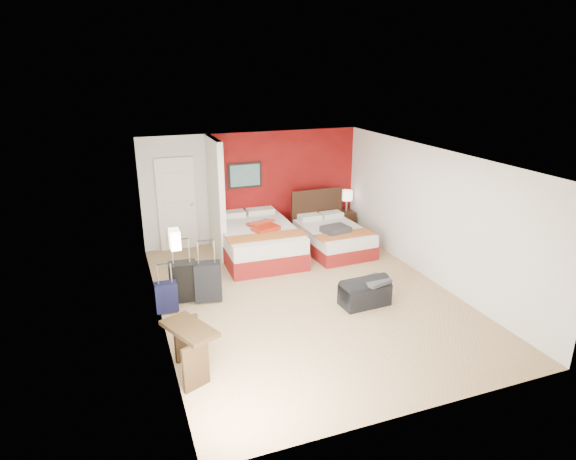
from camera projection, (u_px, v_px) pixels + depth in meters
name	position (u px, v px, depth m)	size (l,w,h in m)	color
ground	(307.00, 296.00, 8.60)	(6.50, 6.50, 0.00)	tan
room_walls	(209.00, 215.00, 8.99)	(5.02, 6.52, 2.50)	silver
red_accent_panel	(284.00, 184.00, 11.31)	(3.50, 0.04, 2.50)	maroon
partition_wall	(216.00, 198.00, 10.18)	(0.12, 1.20, 2.50)	silver
entry_door	(177.00, 204.00, 10.53)	(0.82, 0.06, 2.05)	silver
bed_left	(258.00, 242.00, 10.30)	(1.56, 2.23, 0.67)	silver
bed_right	(333.00, 239.00, 10.66)	(1.24, 1.77, 0.53)	silver
red_suitcase_open	(263.00, 226.00, 10.12)	(0.52, 0.72, 0.09)	#A3230D
jacket_bundle	(336.00, 229.00, 10.25)	(0.54, 0.43, 0.13)	#343438
nightstand	(346.00, 222.00, 11.84)	(0.38, 0.38, 0.53)	#331E11
table_lamp	(346.00, 201.00, 11.67)	(0.29, 0.29, 0.52)	white
suitcase_black	(183.00, 283.00, 8.34)	(0.46, 0.29, 0.69)	black
suitcase_charcoal	(208.00, 283.00, 8.35)	(0.46, 0.28, 0.68)	black
suitcase_navy	(167.00, 298.00, 7.99)	(0.36, 0.22, 0.50)	black
duffel_bag	(365.00, 293.00, 8.25)	(0.82, 0.44, 0.42)	black
jacket_draped	(375.00, 281.00, 8.18)	(0.45, 0.38, 0.06)	#3A3B3F
desk	(191.00, 350.00, 6.38)	(0.41, 0.83, 0.69)	black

